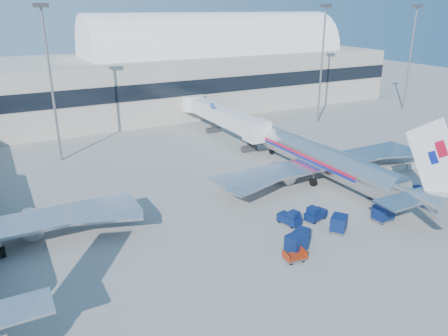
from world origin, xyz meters
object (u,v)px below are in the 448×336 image
mast_east (323,47)px  cart_train_b (301,236)px  airliner_main (325,160)px  cart_train_c (296,243)px  tug_lead (315,214)px  tug_left (290,218)px  cart_open_red (295,257)px  barrier_far (413,165)px  jetbridge_near (218,114)px  cart_train_a (339,223)px  mast_far_east (412,43)px  mast_west (48,62)px  barrier_mid (397,169)px  ramp_worker (448,213)px  barrier_near (380,173)px  cart_solo_near (383,212)px  cart_solo_far (415,193)px  tug_right (377,193)px

mast_east → cart_train_b: bearing=-131.4°
airliner_main → mast_east: size_ratio=1.65×
mast_east → cart_train_c: size_ratio=9.68×
tug_lead → tug_left: bearing=156.8°
cart_train_b → cart_open_red: cart_train_b is taller
barrier_far → cart_train_b: bearing=-160.9°
jetbridge_near → mast_east: bearing=-2.1°
barrier_far → airliner_main: bearing=170.3°
cart_train_a → cart_train_b: (-4.88, -0.08, -0.16)m
cart_train_a → cart_open_red: (-7.43, -2.40, -0.57)m
mast_far_east → cart_train_b: size_ratio=10.90×
mast_west → cart_train_b: 43.54m
cart_train_a → cart_train_c: cart_train_c is taller
jetbridge_near → mast_far_east: bearing=-1.0°
mast_far_east → tug_left: mast_far_east is taller
mast_far_east → barrier_far: size_ratio=7.53×
barrier_mid → cart_train_c: 27.99m
tug_lead → ramp_worker: (12.61, -6.99, 0.18)m
barrier_near → cart_solo_near: size_ratio=1.37×
cart_solo_far → mast_east: bearing=86.8°
tug_lead → cart_open_red: bearing=-155.3°
jetbridge_near → cart_open_red: jetbridge_near is taller
jetbridge_near → tug_left: bearing=-105.1°
barrier_far → cart_solo_far: (-9.00, -7.67, 0.40)m
mast_east → tug_right: size_ratio=9.08×
cart_solo_far → cart_open_red: cart_solo_far is taller
cart_train_b → mast_west: bearing=86.8°
tug_right → cart_train_b: 15.49m
tug_lead → cart_train_c: size_ratio=1.21×
tug_right → ramp_worker: 8.28m
cart_train_a → cart_train_b: 4.88m
mast_east → cart_solo_near: 46.08m
barrier_far → barrier_mid: bearing=180.0°
tug_left → ramp_worker: bearing=-129.9°
jetbridge_near → barrier_near: (10.40, -28.81, -3.48)m
mast_east → cart_train_a: size_ratio=8.93×
mast_west → barrier_near: (38.00, -28.00, -14.34)m
barrier_near → cart_train_b: size_ratio=1.45×
barrier_near → barrier_mid: same height
cart_open_red → tug_right: bearing=27.1°
barrier_mid → cart_solo_near: bearing=-143.6°
tug_right → tug_left: (-13.54, -0.53, 0.09)m
airliner_main → mast_far_east: bearing=29.5°
airliner_main → cart_solo_far: (5.60, -10.18, -2.07)m
cart_solo_near → tug_left: bearing=154.2°
barrier_far → tug_lead: bearing=-164.8°
mast_west → barrier_near: mast_west is taller
mast_east → cart_solo_near: size_ratio=10.30×
ramp_worker → airliner_main: bearing=-24.8°
jetbridge_near → cart_open_red: size_ratio=13.09×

